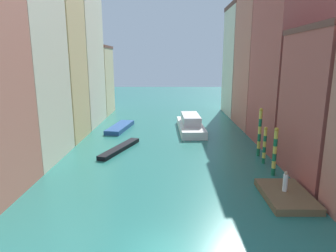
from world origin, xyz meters
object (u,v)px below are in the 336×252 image
(mooring_pole_1, at_px, (265,145))
(vaporetto_white, at_px, (191,124))
(motorboat_0, at_px, (120,127))
(person_on_dock, at_px, (285,182))
(mooring_pole_2, at_px, (260,132))
(mooring_pole_0, at_px, (275,151))
(gondola_black, at_px, (120,148))
(waterfront_dock, at_px, (286,195))

(mooring_pole_1, xyz_separation_m, vaporetto_white, (-6.47, 14.24, -1.03))
(motorboat_0, bearing_deg, mooring_pole_1, -41.23)
(person_on_dock, relative_size, mooring_pole_2, 0.30)
(mooring_pole_0, bearing_deg, mooring_pole_2, 87.10)
(mooring_pole_0, relative_size, mooring_pole_1, 1.18)
(mooring_pole_1, distance_m, gondola_black, 16.06)
(gondola_black, bearing_deg, mooring_pole_0, -26.21)
(person_on_dock, xyz_separation_m, mooring_pole_2, (0.95, 10.10, 1.44))
(gondola_black, relative_size, motorboat_0, 0.97)
(mooring_pole_0, bearing_deg, gondola_black, 153.79)
(mooring_pole_0, height_order, vaporetto_white, mooring_pole_0)
(waterfront_dock, relative_size, mooring_pole_2, 1.01)
(mooring_pole_1, relative_size, vaporetto_white, 0.34)
(vaporetto_white, bearing_deg, motorboat_0, 175.96)
(person_on_dock, xyz_separation_m, motorboat_0, (-16.33, 22.61, -0.96))
(mooring_pole_0, relative_size, mooring_pole_2, 0.85)
(mooring_pole_1, distance_m, mooring_pole_2, 2.59)
(waterfront_dock, relative_size, motorboat_0, 0.65)
(waterfront_dock, relative_size, person_on_dock, 3.34)
(person_on_dock, distance_m, motorboat_0, 27.91)
(motorboat_0, bearing_deg, waterfront_dock, -54.32)
(gondola_black, distance_m, motorboat_0, 10.79)
(person_on_dock, relative_size, mooring_pole_0, 0.36)
(person_on_dock, distance_m, gondola_black, 18.90)
(mooring_pole_1, bearing_deg, gondola_black, 164.24)
(waterfront_dock, height_order, gondola_black, waterfront_dock)
(waterfront_dock, xyz_separation_m, gondola_black, (-14.66, 12.18, -0.03))
(mooring_pole_2, bearing_deg, motorboat_0, 144.09)
(mooring_pole_1, relative_size, motorboat_0, 0.46)
(mooring_pole_2, bearing_deg, mooring_pole_1, -94.22)
(motorboat_0, bearing_deg, person_on_dock, -54.17)
(mooring_pole_0, relative_size, vaporetto_white, 0.40)
(mooring_pole_0, xyz_separation_m, mooring_pole_2, (0.29, 5.65, 0.40))
(person_on_dock, relative_size, mooring_pole_1, 0.42)
(vaporetto_white, xyz_separation_m, motorboat_0, (-10.63, 0.75, -0.62))
(mooring_pole_2, bearing_deg, gondola_black, 173.16)
(mooring_pole_1, bearing_deg, mooring_pole_2, 85.78)
(person_on_dock, relative_size, gondola_black, 0.20)
(mooring_pole_2, bearing_deg, vaporetto_white, 119.49)
(mooring_pole_2, distance_m, gondola_black, 15.85)
(waterfront_dock, distance_m, mooring_pole_2, 10.63)
(mooring_pole_0, distance_m, mooring_pole_1, 3.20)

